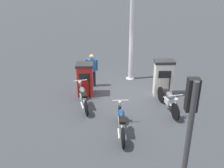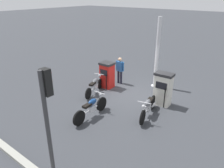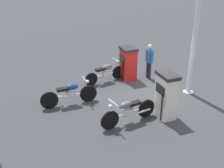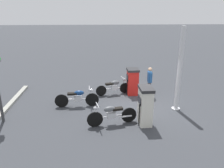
% 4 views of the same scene
% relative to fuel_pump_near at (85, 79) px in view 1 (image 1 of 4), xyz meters
% --- Properties ---
extents(ground_plane, '(120.00, 120.00, 0.00)m').
position_rel_fuel_pump_near_xyz_m(ground_plane, '(0.03, 1.70, -0.75)').
color(ground_plane, '#383A3F').
extents(fuel_pump_near, '(0.68, 0.75, 1.47)m').
position_rel_fuel_pump_near_xyz_m(fuel_pump_near, '(0.00, 0.00, 0.00)').
color(fuel_pump_near, red).
rests_on(fuel_pump_near, ground).
extents(fuel_pump_far, '(0.58, 0.86, 1.62)m').
position_rel_fuel_pump_near_xyz_m(fuel_pump_far, '(-0.00, 3.40, 0.07)').
color(fuel_pump_far, silver).
rests_on(fuel_pump_far, ground).
extents(motorcycle_near_pump, '(1.94, 0.73, 0.94)m').
position_rel_fuel_pump_near_xyz_m(motorcycle_near_pump, '(1.05, -0.01, -0.29)').
color(motorcycle_near_pump, black).
rests_on(motorcycle_near_pump, ground).
extents(motorcycle_far_pump, '(2.08, 0.65, 0.97)m').
position_rel_fuel_pump_near_xyz_m(motorcycle_far_pump, '(1.38, 3.39, -0.27)').
color(motorcycle_far_pump, black).
rests_on(motorcycle_far_pump, ground).
extents(motorcycle_extra, '(2.14, 0.56, 0.97)m').
position_rel_fuel_pump_near_xyz_m(motorcycle_extra, '(2.93, 1.50, -0.29)').
color(motorcycle_extra, black).
rests_on(motorcycle_extra, ground).
extents(attendant_person, '(0.22, 0.57, 1.59)m').
position_rel_fuel_pump_near_xyz_m(attendant_person, '(-0.90, 0.24, 0.16)').
color(attendant_person, '#1E1E2D').
rests_on(attendant_person, ground).
extents(roadside_traffic_light, '(0.38, 0.24, 3.30)m').
position_rel_fuel_pump_near_xyz_m(roadside_traffic_light, '(5.92, 2.81, 1.53)').
color(roadside_traffic_light, '#38383A').
rests_on(roadside_traffic_light, ground).
extents(canopy_support_pole, '(0.40, 0.40, 3.89)m').
position_rel_fuel_pump_near_xyz_m(canopy_support_pole, '(-1.80, 2.08, 1.12)').
color(canopy_support_pole, silver).
rests_on(canopy_support_pole, ground).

